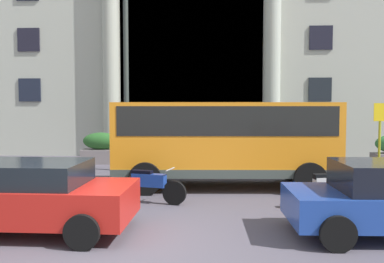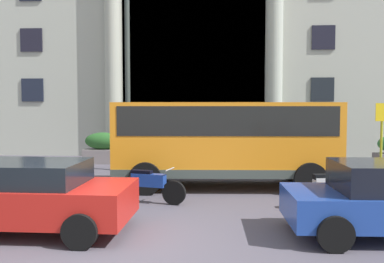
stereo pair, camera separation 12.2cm
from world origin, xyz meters
name	(u,v)px [view 1 (the left image)]	position (x,y,z in m)	size (l,w,h in m)	color
ground_plane	(105,251)	(0.00, 0.00, -0.06)	(80.00, 64.00, 0.12)	#524C57
office_building_facade	(180,22)	(0.00, 17.48, 7.22)	(40.16, 9.64, 14.45)	#AAAC9E
orange_minibus	(225,136)	(2.23, 5.50, 1.53)	(6.48, 2.71, 2.53)	orange
bus_stop_sign	(380,132)	(7.46, 7.32, 1.56)	(0.44, 0.08, 2.52)	#9A9F1D
hedge_planter_far_east	(195,148)	(1.17, 10.38, 0.69)	(1.98, 0.87, 1.43)	slate
hedge_planter_entrance_left	(101,148)	(-2.81, 10.49, 0.63)	(1.58, 0.79, 1.30)	slate
hedge_planter_far_west	(312,145)	(6.04, 10.65, 0.81)	(1.60, 0.91, 1.67)	#666A5B
parked_sedan_second	(28,196)	(-1.70, 0.82, 0.71)	(4.06, 2.09, 1.37)	red
motorcycle_far_end	(147,185)	(0.23, 3.35, 0.46)	(1.92, 0.72, 0.89)	black
motorcycle_near_kerb	(330,189)	(4.65, 3.05, 0.45)	(1.92, 0.61, 0.89)	black
lamppost_plaza_centre	(126,59)	(-1.30, 8.44, 4.13)	(0.40, 0.40, 7.03)	#343D38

